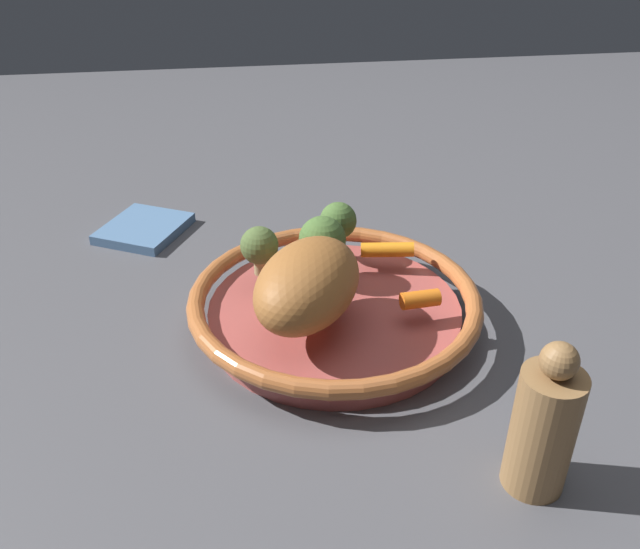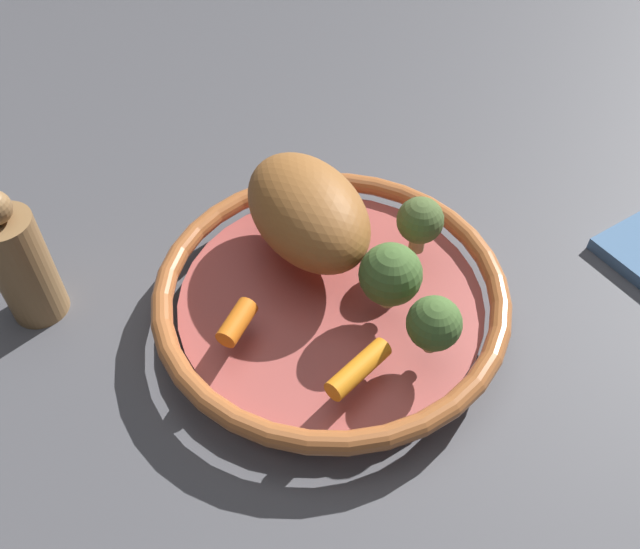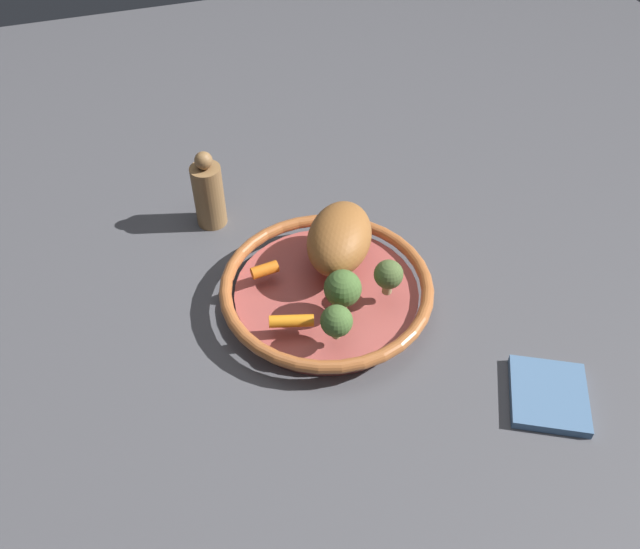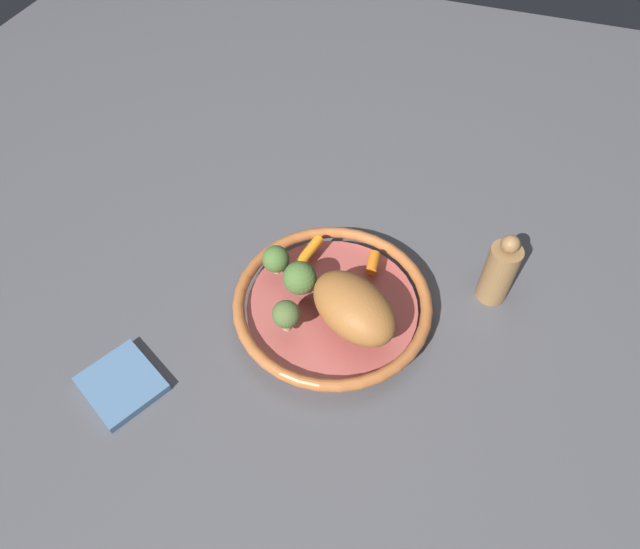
# 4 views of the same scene
# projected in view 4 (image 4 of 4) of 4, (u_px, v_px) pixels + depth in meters

# --- Properties ---
(ground_plane) EXTENTS (2.41, 2.41, 0.00)m
(ground_plane) POSITION_uv_depth(u_px,v_px,m) (332.00, 314.00, 0.94)
(ground_plane) COLOR #4C4C51
(serving_bowl) EXTENTS (0.33, 0.33, 0.05)m
(serving_bowl) POSITION_uv_depth(u_px,v_px,m) (332.00, 305.00, 0.92)
(serving_bowl) COLOR #A84C47
(serving_bowl) RESTS_ON ground_plane
(roast_chicken_piece) EXTENTS (0.18, 0.16, 0.08)m
(roast_chicken_piece) POSITION_uv_depth(u_px,v_px,m) (354.00, 308.00, 0.84)
(roast_chicken_piece) COLOR #995E2C
(roast_chicken_piece) RESTS_ON serving_bowl
(baby_carrot_back) EXTENTS (0.02, 0.04, 0.02)m
(baby_carrot_back) POSITION_uv_depth(u_px,v_px,m) (373.00, 263.00, 0.94)
(baby_carrot_back) COLOR orange
(baby_carrot_back) RESTS_ON serving_bowl
(baby_carrot_near_rim) EXTENTS (0.03, 0.07, 0.02)m
(baby_carrot_near_rim) POSITION_uv_depth(u_px,v_px,m) (309.00, 251.00, 0.96)
(baby_carrot_near_rim) COLOR orange
(baby_carrot_near_rim) RESTS_ON serving_bowl
(broccoli_floret_edge) EXTENTS (0.04, 0.04, 0.06)m
(broccoli_floret_edge) POSITION_uv_depth(u_px,v_px,m) (286.00, 315.00, 0.84)
(broccoli_floret_edge) COLOR tan
(broccoli_floret_edge) RESTS_ON serving_bowl
(broccoli_floret_small) EXTENTS (0.06, 0.06, 0.06)m
(broccoli_floret_small) POSITION_uv_depth(u_px,v_px,m) (300.00, 278.00, 0.89)
(broccoli_floret_small) COLOR tan
(broccoli_floret_small) RESTS_ON serving_bowl
(broccoli_floret_mid) EXTENTS (0.05, 0.05, 0.06)m
(broccoli_floret_mid) POSITION_uv_depth(u_px,v_px,m) (276.00, 259.00, 0.92)
(broccoli_floret_mid) COLOR tan
(broccoli_floret_mid) RESTS_ON serving_bowl
(pepper_mill) EXTENTS (0.05, 0.05, 0.15)m
(pepper_mill) POSITION_uv_depth(u_px,v_px,m) (499.00, 271.00, 0.92)
(pepper_mill) COLOR olive
(pepper_mill) RESTS_ON ground_plane
(dish_towel) EXTENTS (0.15, 0.15, 0.01)m
(dish_towel) POSITION_uv_depth(u_px,v_px,m) (122.00, 384.00, 0.85)
(dish_towel) COLOR #4C7099
(dish_towel) RESTS_ON ground_plane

